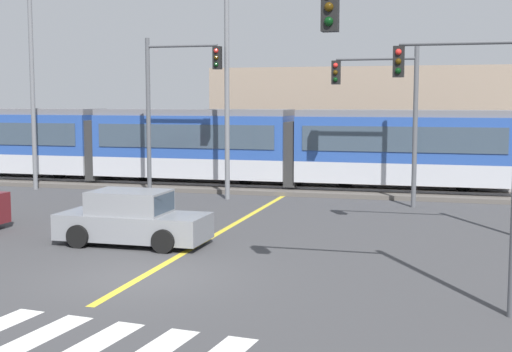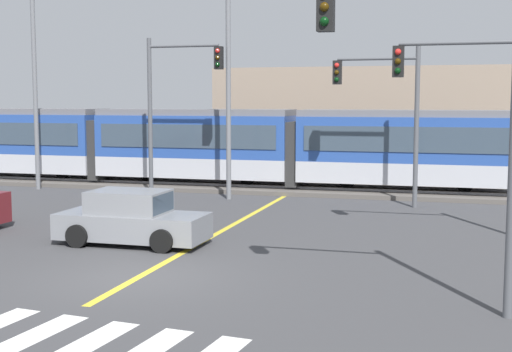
{
  "view_description": "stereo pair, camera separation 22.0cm",
  "coord_description": "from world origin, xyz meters",
  "px_view_note": "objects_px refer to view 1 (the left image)",
  "views": [
    {
      "loc": [
        6.74,
        -14.7,
        4.06
      ],
      "look_at": [
        0.73,
        7.29,
        1.6
      ],
      "focal_mm": 50.0,
      "sensor_mm": 36.0,
      "label": 1
    },
    {
      "loc": [
        6.96,
        -14.64,
        4.06
      ],
      "look_at": [
        0.73,
        7.29,
        1.6
      ],
      "focal_mm": 50.0,
      "sensor_mm": 36.0,
      "label": 2
    }
  ],
  "objects_px": {
    "traffic_light_far_left": "(171,93)",
    "street_lamp_centre": "(231,78)",
    "sedan_crossing": "(133,220)",
    "traffic_light_mid_right": "(490,99)",
    "light_rail_tram": "(194,143)",
    "traffic_light_far_right": "(387,102)",
    "traffic_light_near_right": "(453,80)",
    "street_lamp_west": "(36,75)"
  },
  "relations": [
    {
      "from": "traffic_light_near_right",
      "to": "street_lamp_west",
      "type": "relative_size",
      "value": 0.73
    },
    {
      "from": "traffic_light_near_right",
      "to": "traffic_light_mid_right",
      "type": "relative_size",
      "value": 1.1
    },
    {
      "from": "light_rail_tram",
      "to": "street_lamp_west",
      "type": "relative_size",
      "value": 3.08
    },
    {
      "from": "street_lamp_centre",
      "to": "street_lamp_west",
      "type": "bearing_deg",
      "value": 175.67
    },
    {
      "from": "traffic_light_far_left",
      "to": "traffic_light_far_right",
      "type": "bearing_deg",
      "value": 0.56
    },
    {
      "from": "light_rail_tram",
      "to": "traffic_light_far_left",
      "type": "height_order",
      "value": "traffic_light_far_left"
    },
    {
      "from": "sedan_crossing",
      "to": "traffic_light_near_right",
      "type": "distance_m",
      "value": 10.28
    },
    {
      "from": "street_lamp_west",
      "to": "street_lamp_centre",
      "type": "bearing_deg",
      "value": -4.33
    },
    {
      "from": "traffic_light_near_right",
      "to": "traffic_light_mid_right",
      "type": "distance_m",
      "value": 7.56
    },
    {
      "from": "light_rail_tram",
      "to": "street_lamp_west",
      "type": "distance_m",
      "value": 7.64
    },
    {
      "from": "light_rail_tram",
      "to": "street_lamp_west",
      "type": "bearing_deg",
      "value": -157.13
    },
    {
      "from": "street_lamp_west",
      "to": "traffic_light_near_right",
      "type": "bearing_deg",
      "value": -38.83
    },
    {
      "from": "traffic_light_mid_right",
      "to": "light_rail_tram",
      "type": "bearing_deg",
      "value": 142.31
    },
    {
      "from": "traffic_light_far_left",
      "to": "street_lamp_centre",
      "type": "bearing_deg",
      "value": 7.21
    },
    {
      "from": "light_rail_tram",
      "to": "street_lamp_west",
      "type": "xyz_separation_m",
      "value": [
        -6.44,
        -2.72,
        3.08
      ]
    },
    {
      "from": "light_rail_tram",
      "to": "traffic_light_far_right",
      "type": "height_order",
      "value": "traffic_light_far_right"
    },
    {
      "from": "traffic_light_near_right",
      "to": "sedan_crossing",
      "type": "bearing_deg",
      "value": 153.18
    },
    {
      "from": "traffic_light_mid_right",
      "to": "traffic_light_far_left",
      "type": "xyz_separation_m",
      "value": [
        -12.06,
        5.9,
        0.25
      ]
    },
    {
      "from": "sedan_crossing",
      "to": "traffic_light_mid_right",
      "type": "bearing_deg",
      "value": 18.2
    },
    {
      "from": "traffic_light_near_right",
      "to": "traffic_light_mid_right",
      "type": "xyz_separation_m",
      "value": [
        1.03,
        7.48,
        -0.36
      ]
    },
    {
      "from": "traffic_light_mid_right",
      "to": "street_lamp_centre",
      "type": "bearing_deg",
      "value": 147.13
    },
    {
      "from": "sedan_crossing",
      "to": "traffic_light_mid_right",
      "type": "relative_size",
      "value": 0.69
    },
    {
      "from": "traffic_light_far_left",
      "to": "street_lamp_centre",
      "type": "xyz_separation_m",
      "value": [
        2.44,
        0.31,
        0.6
      ]
    },
    {
      "from": "traffic_light_near_right",
      "to": "traffic_light_far_left",
      "type": "relative_size",
      "value": 1.02
    },
    {
      "from": "traffic_light_far_left",
      "to": "light_rail_tram",
      "type": "bearing_deg",
      "value": 96.3
    },
    {
      "from": "traffic_light_mid_right",
      "to": "traffic_light_far_left",
      "type": "bearing_deg",
      "value": 153.91
    },
    {
      "from": "street_lamp_west",
      "to": "traffic_light_far_right",
      "type": "bearing_deg",
      "value": -3.42
    },
    {
      "from": "traffic_light_far_right",
      "to": "traffic_light_near_right",
      "type": "relative_size",
      "value": 0.91
    },
    {
      "from": "traffic_light_mid_right",
      "to": "traffic_light_far_right",
      "type": "bearing_deg",
      "value": 119.54
    },
    {
      "from": "light_rail_tram",
      "to": "traffic_light_far_right",
      "type": "bearing_deg",
      "value": -21.89
    },
    {
      "from": "light_rail_tram",
      "to": "sedan_crossing",
      "type": "bearing_deg",
      "value": -77.29
    },
    {
      "from": "traffic_light_mid_right",
      "to": "street_lamp_centre",
      "type": "distance_m",
      "value": 11.48
    },
    {
      "from": "street_lamp_centre",
      "to": "traffic_light_near_right",
      "type": "bearing_deg",
      "value": -57.9
    },
    {
      "from": "traffic_light_mid_right",
      "to": "street_lamp_west",
      "type": "relative_size",
      "value": 0.67
    },
    {
      "from": "sedan_crossing",
      "to": "traffic_light_mid_right",
      "type": "height_order",
      "value": "traffic_light_mid_right"
    },
    {
      "from": "street_lamp_centre",
      "to": "traffic_light_far_right",
      "type": "bearing_deg",
      "value": -2.07
    },
    {
      "from": "traffic_light_near_right",
      "to": "street_lamp_centre",
      "type": "xyz_separation_m",
      "value": [
        -8.59,
        13.69,
        0.49
      ]
    },
    {
      "from": "traffic_light_near_right",
      "to": "street_lamp_centre",
      "type": "bearing_deg",
      "value": 122.1
    },
    {
      "from": "light_rail_tram",
      "to": "traffic_light_far_left",
      "type": "xyz_separation_m",
      "value": [
        0.41,
        -3.73,
        2.26
      ]
    },
    {
      "from": "light_rail_tram",
      "to": "traffic_light_near_right",
      "type": "xyz_separation_m",
      "value": [
        11.44,
        -17.11,
        2.36
      ]
    },
    {
      "from": "traffic_light_far_right",
      "to": "traffic_light_mid_right",
      "type": "distance_m",
      "value": 6.88
    },
    {
      "from": "traffic_light_far_left",
      "to": "street_lamp_centre",
      "type": "distance_m",
      "value": 2.54
    }
  ]
}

